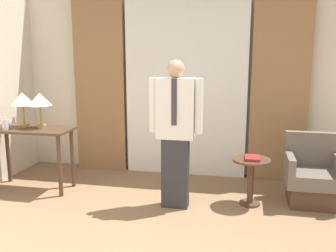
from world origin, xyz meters
TOP-DOWN VIEW (x-y plane):
  - wall_back at (0.00, 3.19)m, footprint 10.00×0.06m
  - curtain_sheer_center at (0.00, 3.06)m, footprint 1.68×0.06m
  - curtain_drape_left at (-1.25, 3.06)m, footprint 0.74×0.06m
  - curtain_drape_right at (1.25, 3.06)m, footprint 0.74×0.06m
  - desk at (-1.80, 2.08)m, footprint 1.05×0.46m
  - table_lamp_left at (-1.92, 2.15)m, footprint 0.29×0.29m
  - table_lamp_right at (-1.69, 2.15)m, footprint 0.29×0.29m
  - bottle_near_edge at (-2.05, 1.94)m, footprint 0.08×0.08m
  - person at (0.08, 1.90)m, footprint 0.59×0.20m
  - armchair at (1.61, 2.31)m, footprint 0.62×0.56m
  - side_table at (0.91, 2.11)m, footprint 0.43×0.43m
  - book at (0.92, 2.10)m, footprint 0.17×0.22m

SIDE VIEW (x-z plane):
  - armchair at x=1.61m, z-range -0.09..0.71m
  - side_table at x=0.91m, z-range 0.10..0.64m
  - book at x=0.92m, z-range 0.54..0.57m
  - desk at x=-1.80m, z-range 0.24..1.04m
  - bottle_near_edge at x=-2.05m, z-range 0.78..0.94m
  - person at x=0.08m, z-range 0.08..1.73m
  - table_lamp_left at x=-1.92m, z-range 0.92..1.36m
  - table_lamp_right at x=-1.69m, z-range 0.92..1.36m
  - curtain_sheer_center at x=0.00m, z-range 0.00..2.58m
  - curtain_drape_left at x=-1.25m, z-range 0.00..2.58m
  - curtain_drape_right at x=1.25m, z-range 0.00..2.58m
  - wall_back at x=0.00m, z-range 0.00..2.70m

